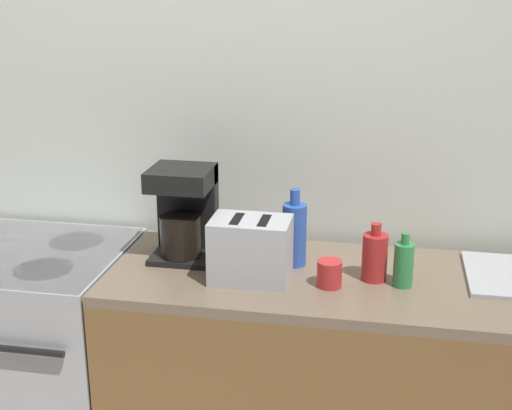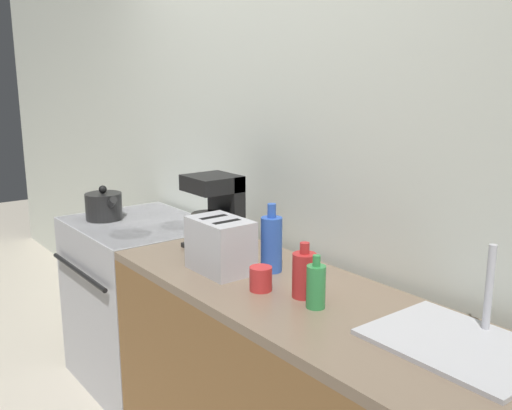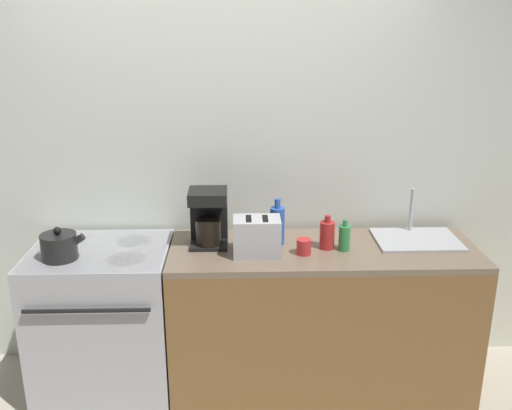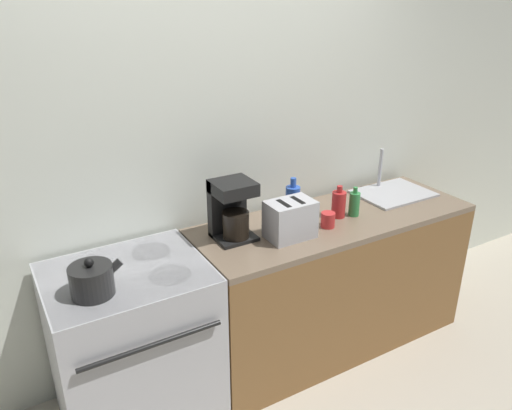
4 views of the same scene
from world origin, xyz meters
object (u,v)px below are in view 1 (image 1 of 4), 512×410
Objects in this scene: coffee_maker at (184,211)px; bottle_blue at (294,233)px; stove at (28,357)px; toaster at (251,250)px; cup_red at (329,274)px; bottle_green at (404,264)px; bottle_red at (375,256)px.

coffee_maker is 0.40m from bottle_blue.
toaster is at bearing -5.79° from stove.
cup_red is (0.14, -0.16, -0.07)m from bottle_blue.
toaster is 0.50m from bottle_green.
bottle_blue is (-0.28, 0.08, 0.03)m from bottle_red.
coffee_maker is at bearing 179.16° from bottle_blue.
cup_red is at bearing -150.04° from bottle_red.
stove is 2.72× the size of coffee_maker.
coffee_maker reaches higher than cup_red.
bottle_blue is at bearing 163.93° from bottle_red.
stove is 1.50m from bottle_green.
bottle_blue is (1.03, 0.07, 0.56)m from stove.
bottle_red is at bearing 160.85° from bottle_green.
bottle_red is 0.10m from bottle_green.
coffee_maker is 0.69m from bottle_red.
stove is 1.27m from cup_red.
stove is 4.57× the size of bottle_red.
toaster reaches higher than stove.
cup_red is at bearing -49.53° from bottle_blue.
coffee_maker is 1.21× the size of bottle_blue.
bottle_blue is 3.11× the size of cup_red.
stove is 1.07m from toaster.
bottle_blue is 0.23m from cup_red.
stove is 0.88m from coffee_maker.
bottle_green is 0.67× the size of bottle_blue.
cup_red is (-0.24, -0.05, -0.03)m from bottle_green.
bottle_red reaches higher than cup_red.
bottle_green reaches higher than cup_red.
bottle_blue is at bearing -0.84° from coffee_maker.
stove is at bearing 175.39° from cup_red.
stove is 3.48× the size of toaster.
bottle_blue reaches higher than cup_red.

